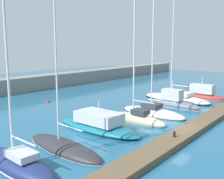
{
  "coord_description": "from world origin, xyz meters",
  "views": [
    {
      "loc": [
        -21.49,
        -9.97,
        7.49
      ],
      "look_at": [
        -2.26,
        5.48,
        3.49
      ],
      "focal_mm": 42.8,
      "sensor_mm": 36.0,
      "label": 1
    }
  ],
  "objects_px": {
    "sailboat_white_sixth": "(153,112)",
    "mooring_buoy_red": "(48,102)",
    "dock_bollard": "(174,134)",
    "sailboat_ivory_eighth": "(176,98)",
    "motorboat_red_ninth": "(200,94)",
    "sailboat_charcoal_third": "(63,147)",
    "sailboat_sand_fifth": "(137,118)",
    "motorboat_teal_fourth": "(98,124)",
    "motorboat_slate_seventh": "(174,102)",
    "sailboat_navy_second": "(18,163)"
  },
  "relations": [
    {
      "from": "sailboat_ivory_eighth",
      "to": "sailboat_charcoal_third",
      "type": "bearing_deg",
      "value": 98.89
    },
    {
      "from": "sailboat_sand_fifth",
      "to": "mooring_buoy_red",
      "type": "distance_m",
      "value": 14.87
    },
    {
      "from": "motorboat_red_ninth",
      "to": "dock_bollard",
      "type": "xyz_separation_m",
      "value": [
        -19.65,
        -5.4,
        0.12
      ]
    },
    {
      "from": "sailboat_sand_fifth",
      "to": "motorboat_red_ninth",
      "type": "relative_size",
      "value": 1.83
    },
    {
      "from": "sailboat_white_sixth",
      "to": "sailboat_ivory_eighth",
      "type": "xyz_separation_m",
      "value": [
        8.81,
        1.36,
        0.08
      ]
    },
    {
      "from": "motorboat_slate_seventh",
      "to": "motorboat_red_ninth",
      "type": "height_order",
      "value": "motorboat_slate_seventh"
    },
    {
      "from": "sailboat_ivory_eighth",
      "to": "mooring_buoy_red",
      "type": "relative_size",
      "value": 28.36
    },
    {
      "from": "sailboat_white_sixth",
      "to": "motorboat_red_ninth",
      "type": "xyz_separation_m",
      "value": [
        12.99,
        -0.4,
        0.31
      ]
    },
    {
      "from": "motorboat_slate_seventh",
      "to": "motorboat_red_ninth",
      "type": "xyz_separation_m",
      "value": [
        8.16,
        -0.24,
        -0.05
      ]
    },
    {
      "from": "motorboat_slate_seventh",
      "to": "mooring_buoy_red",
      "type": "relative_size",
      "value": 12.19
    },
    {
      "from": "motorboat_slate_seventh",
      "to": "sailboat_ivory_eighth",
      "type": "relative_size",
      "value": 0.43
    },
    {
      "from": "sailboat_ivory_eighth",
      "to": "motorboat_red_ninth",
      "type": "relative_size",
      "value": 2.13
    },
    {
      "from": "motorboat_red_ninth",
      "to": "dock_bollard",
      "type": "relative_size",
      "value": 17.06
    },
    {
      "from": "motorboat_teal_fourth",
      "to": "sailboat_ivory_eighth",
      "type": "relative_size",
      "value": 0.58
    },
    {
      "from": "sailboat_sand_fifth",
      "to": "sailboat_white_sixth",
      "type": "height_order",
      "value": "sailboat_sand_fifth"
    },
    {
      "from": "dock_bollard",
      "to": "mooring_buoy_red",
      "type": "bearing_deg",
      "value": 80.21
    },
    {
      "from": "motorboat_teal_fourth",
      "to": "motorboat_slate_seventh",
      "type": "height_order",
      "value": "motorboat_slate_seventh"
    },
    {
      "from": "sailboat_sand_fifth",
      "to": "dock_bollard",
      "type": "relative_size",
      "value": 31.3
    },
    {
      "from": "sailboat_navy_second",
      "to": "sailboat_ivory_eighth",
      "type": "distance_m",
      "value": 25.71
    },
    {
      "from": "sailboat_charcoal_third",
      "to": "mooring_buoy_red",
      "type": "relative_size",
      "value": 23.42
    },
    {
      "from": "sailboat_sand_fifth",
      "to": "sailboat_white_sixth",
      "type": "bearing_deg",
      "value": -82.66
    },
    {
      "from": "sailboat_charcoal_third",
      "to": "motorboat_slate_seventh",
      "type": "distance_m",
      "value": 17.87
    },
    {
      "from": "dock_bollard",
      "to": "sailboat_white_sixth",
      "type": "bearing_deg",
      "value": 41.02
    },
    {
      "from": "sailboat_white_sixth",
      "to": "motorboat_red_ninth",
      "type": "height_order",
      "value": "sailboat_white_sixth"
    },
    {
      "from": "sailboat_navy_second",
      "to": "motorboat_slate_seventh",
      "type": "distance_m",
      "value": 21.68
    },
    {
      "from": "sailboat_charcoal_third",
      "to": "sailboat_ivory_eighth",
      "type": "xyz_separation_m",
      "value": [
        21.84,
        1.43,
        0.17
      ]
    },
    {
      "from": "sailboat_navy_second",
      "to": "sailboat_charcoal_third",
      "type": "height_order",
      "value": "sailboat_navy_second"
    },
    {
      "from": "motorboat_red_ninth",
      "to": "sailboat_ivory_eighth",
      "type": "bearing_deg",
      "value": 69.48
    },
    {
      "from": "sailboat_charcoal_third",
      "to": "sailboat_ivory_eighth",
      "type": "bearing_deg",
      "value": -81.65
    },
    {
      "from": "sailboat_charcoal_third",
      "to": "mooring_buoy_red",
      "type": "height_order",
      "value": "sailboat_charcoal_third"
    },
    {
      "from": "sailboat_sand_fifth",
      "to": "dock_bollard",
      "type": "bearing_deg",
      "value": 153.18
    },
    {
      "from": "motorboat_slate_seventh",
      "to": "motorboat_red_ninth",
      "type": "relative_size",
      "value": 0.92
    },
    {
      "from": "sailboat_sand_fifth",
      "to": "motorboat_red_ninth",
      "type": "height_order",
      "value": "sailboat_sand_fifth"
    },
    {
      "from": "motorboat_teal_fourth",
      "to": "dock_bollard",
      "type": "relative_size",
      "value": 21.0
    },
    {
      "from": "mooring_buoy_red",
      "to": "sailboat_navy_second",
      "type": "bearing_deg",
      "value": -132.77
    },
    {
      "from": "sailboat_ivory_eighth",
      "to": "dock_bollard",
      "type": "bearing_deg",
      "value": 119.97
    },
    {
      "from": "motorboat_teal_fourth",
      "to": "motorboat_slate_seventh",
      "type": "xyz_separation_m",
      "value": [
        12.78,
        -1.27,
        0.07
      ]
    },
    {
      "from": "sailboat_sand_fifth",
      "to": "motorboat_red_ninth",
      "type": "xyz_separation_m",
      "value": [
        16.67,
        -0.05,
        0.13
      ]
    },
    {
      "from": "mooring_buoy_red",
      "to": "dock_bollard",
      "type": "bearing_deg",
      "value": -99.79
    },
    {
      "from": "sailboat_charcoal_third",
      "to": "dock_bollard",
      "type": "bearing_deg",
      "value": -127.39
    },
    {
      "from": "sailboat_ivory_eighth",
      "to": "mooring_buoy_red",
      "type": "distance_m",
      "value": 17.78
    },
    {
      "from": "motorboat_teal_fourth",
      "to": "motorboat_slate_seventh",
      "type": "relative_size",
      "value": 1.34
    },
    {
      "from": "motorboat_teal_fourth",
      "to": "sailboat_ivory_eighth",
      "type": "height_order",
      "value": "sailboat_ivory_eighth"
    },
    {
      "from": "motorboat_slate_seventh",
      "to": "mooring_buoy_red",
      "type": "height_order",
      "value": "motorboat_slate_seventh"
    },
    {
      "from": "motorboat_teal_fourth",
      "to": "motorboat_slate_seventh",
      "type": "bearing_deg",
      "value": -94.33
    },
    {
      "from": "dock_bollard",
      "to": "sailboat_sand_fifth",
      "type": "bearing_deg",
      "value": 61.28
    },
    {
      "from": "sailboat_white_sixth",
      "to": "mooring_buoy_red",
      "type": "distance_m",
      "value": 14.85
    },
    {
      "from": "sailboat_sand_fifth",
      "to": "motorboat_red_ninth",
      "type": "distance_m",
      "value": 16.67
    },
    {
      "from": "sailboat_ivory_eighth",
      "to": "motorboat_teal_fourth",
      "type": "bearing_deg",
      "value": 96.01
    },
    {
      "from": "motorboat_slate_seventh",
      "to": "mooring_buoy_red",
      "type": "xyz_separation_m",
      "value": [
        -7.99,
        14.67,
        -0.61
      ]
    }
  ]
}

